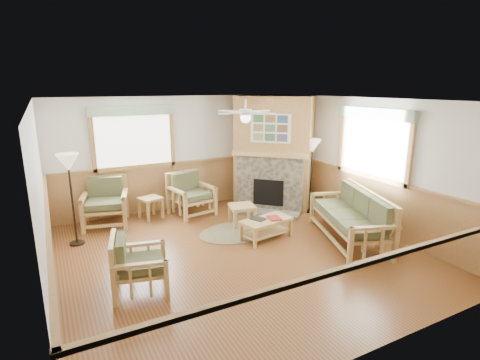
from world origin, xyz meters
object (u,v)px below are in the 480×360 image
sofa (349,216)px  armchair_back_right (191,194)px  coffee_table (266,229)px  end_table_sofa (381,239)px  footstool (242,215)px  floor_lamp_left (72,200)px  armchair_back_left (105,203)px  floor_lamp_right (311,176)px  end_table_chairs (151,208)px  armchair_left (140,263)px

sofa → armchair_back_right: (-2.15, 2.84, -0.00)m
sofa → coffee_table: 1.61m
end_table_sofa → footstool: size_ratio=1.06×
sofa → floor_lamp_left: size_ratio=1.21×
armchair_back_left → end_table_sofa: bearing=-28.3°
armchair_back_left → footstool: bearing=-13.4°
armchair_back_left → footstool: 2.94m
armchair_back_right → floor_lamp_right: floor_lamp_right is taller
armchair_back_right → footstool: armchair_back_right is taller
armchair_back_left → floor_lamp_left: (-0.66, -0.78, 0.37)m
floor_lamp_right → coffee_table: bearing=-153.0°
coffee_table → armchair_back_right: bearing=101.2°
end_table_chairs → floor_lamp_right: bearing=-20.5°
end_table_sofa → floor_lamp_right: floor_lamp_right is taller
footstool → end_table_chairs: bearing=141.2°
armchair_back_left → coffee_table: (2.67, -2.23, -0.31)m
coffee_table → floor_lamp_left: size_ratio=0.57×
armchair_left → floor_lamp_right: (4.40, 1.69, 0.45)m
coffee_table → armchair_back_left: bearing=130.1°
floor_lamp_left → coffee_table: bearing=-23.6°
footstool → floor_lamp_right: size_ratio=0.29×
end_table_chairs → floor_lamp_left: (-1.62, -0.75, 0.63)m
end_table_sofa → footstool: 2.85m
armchair_back_right → footstool: 1.38m
end_table_sofa → sofa: bearing=97.3°
sofa → footstool: sofa is taller
armchair_back_left → armchair_left: bearing=-75.4°
sofa → armchair_back_left: size_ratio=2.10×
coffee_table → footstool: bearing=84.3°
end_table_chairs → footstool: 2.11m
floor_lamp_left → end_table_sofa: bearing=-31.9°
end_table_sofa → floor_lamp_right: size_ratio=0.31×
end_table_sofa → armchair_back_right: bearing=122.2°
end_table_chairs → floor_lamp_right: floor_lamp_right is taller
armchair_back_right → end_table_chairs: 0.96m
sofa → coffee_table: (-1.37, 0.81, -0.29)m
end_table_chairs → sofa: bearing=-44.4°
armchair_back_right → end_table_sofa: bearing=-68.5°
armchair_back_right → end_table_chairs: armchair_back_right is taller
floor_lamp_right → sofa: bearing=-103.3°
armchair_back_left → end_table_chairs: size_ratio=2.04×
armchair_left → coffee_table: bearing=-60.7°
end_table_chairs → footstool: end_table_chairs is taller
end_table_chairs → end_table_sofa: (3.16, -3.72, 0.02)m
end_table_chairs → floor_lamp_left: size_ratio=0.28×
sofa → end_table_chairs: (-3.07, 3.01, -0.24)m
footstool → floor_lamp_right: bearing=0.7°
armchair_back_left → armchair_left: (0.03, -3.02, -0.08)m
armchair_back_right → floor_lamp_left: (-2.54, -0.58, 0.39)m
footstool → sofa: bearing=-49.7°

